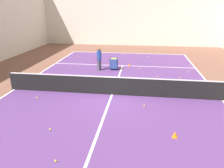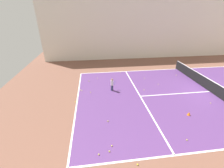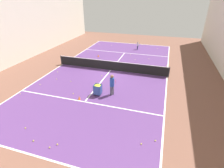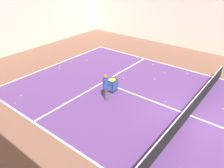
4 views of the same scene
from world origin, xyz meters
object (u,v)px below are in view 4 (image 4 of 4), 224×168
at_px(coach_at_net, 106,86).
at_px(training_cone_0, 110,78).
at_px(tennis_net, 192,108).
at_px(ball_cart, 112,83).

relative_size(coach_at_net, training_cone_0, 5.68).
xyz_separation_m(tennis_net, training_cone_0, (0.51, 5.88, -0.36)).
bearing_deg(coach_at_net, ball_cart, 134.60).
bearing_deg(tennis_net, coach_at_net, 109.05).
bearing_deg(training_cone_0, coach_at_net, -146.41).
height_order(ball_cart, training_cone_0, ball_cart).
bearing_deg(coach_at_net, tennis_net, 45.14).
height_order(coach_at_net, training_cone_0, coach_at_net).
xyz_separation_m(tennis_net, coach_at_net, (-1.56, 4.51, 0.44)).
xyz_separation_m(coach_at_net, training_cone_0, (2.07, 1.37, -0.80)).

